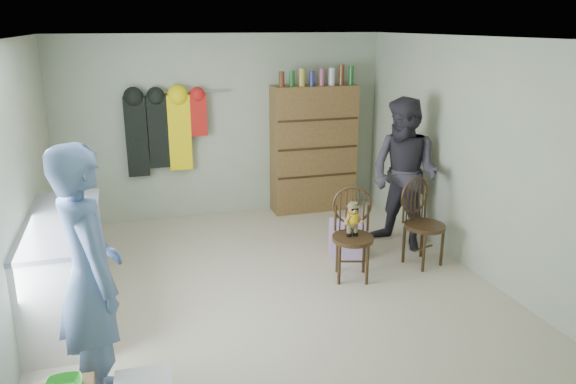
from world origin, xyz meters
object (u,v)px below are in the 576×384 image
object	(u,v)px
chair_front	(352,228)
dresser	(314,148)
counter	(65,267)
chair_far	(421,219)

from	to	relation	value
chair_front	dresser	distance (m)	2.35
chair_front	dresser	xyz separation A→B (m)	(0.35, 2.30, 0.36)
chair_front	dresser	world-z (taller)	dresser
counter	chair_far	bearing A→B (deg)	1.95
counter	chair_far	distance (m)	3.73
counter	chair_front	size ratio (longest dim) A/B	1.90
counter	chair_front	distance (m)	2.85
chair_front	dresser	size ratio (longest dim) A/B	0.47
dresser	chair_far	bearing A→B (deg)	-76.24
chair_far	chair_front	bearing A→B (deg)	170.47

